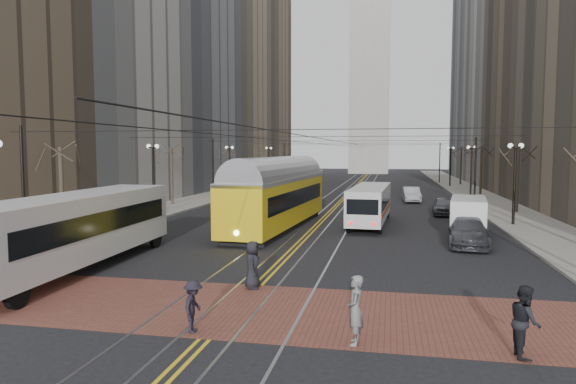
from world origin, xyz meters
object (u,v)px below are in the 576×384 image
at_px(clock_tower, 371,17).
at_px(rear_bus, 370,206).
at_px(cargo_van, 468,217).
at_px(sedan_silver, 411,195).
at_px(sedan_parked, 468,232).
at_px(pedestrian_b, 355,310).
at_px(sedan_grey, 444,206).
at_px(streetcar, 278,201).
at_px(pedestrian_d, 193,306).
at_px(pedestrian_a, 252,265).
at_px(pedestrian_c, 525,321).
at_px(transit_bus, 76,233).

xyz_separation_m(clock_tower, rear_bus, (3.71, -85.10, -34.57)).
xyz_separation_m(cargo_van, sedan_silver, (-2.73, 20.79, -0.41)).
height_order(sedan_parked, pedestrian_b, pedestrian_b).
bearing_deg(rear_bus, pedestrian_b, -85.76).
height_order(sedan_grey, pedestrian_b, pedestrian_b).
xyz_separation_m(clock_tower, streetcar, (-2.50, -87.96, -34.07)).
bearing_deg(pedestrian_d, sedan_grey, -21.50).
bearing_deg(rear_bus, sedan_silver, 81.33).
height_order(clock_tower, pedestrian_a, clock_tower).
bearing_deg(pedestrian_a, sedan_parked, -51.47).
relative_size(rear_bus, pedestrian_c, 5.63).
height_order(sedan_grey, pedestrian_c, pedestrian_c).
bearing_deg(clock_tower, pedestrian_b, -87.77).
height_order(sedan_grey, sedan_silver, sedan_silver).
distance_m(streetcar, cargo_van, 12.54).
relative_size(streetcar, sedan_silver, 3.41).
height_order(clock_tower, sedan_grey, clock_tower).
bearing_deg(pedestrian_a, pedestrian_d, 164.15).
height_order(rear_bus, sedan_silver, rear_bus).
height_order(sedan_silver, pedestrian_b, pedestrian_b).
bearing_deg(sedan_grey, pedestrian_d, -105.56).
xyz_separation_m(cargo_van, pedestrian_b, (-5.77, -19.91, -0.21)).
height_order(rear_bus, pedestrian_d, rear_bus).
distance_m(streetcar, pedestrian_d, 20.66).
bearing_deg(pedestrian_c, cargo_van, -5.20).
bearing_deg(pedestrian_d, rear_bus, -13.34).
xyz_separation_m(sedan_silver, sedan_parked, (2.23, -24.55, -0.01)).
xyz_separation_m(pedestrian_a, pedestrian_c, (8.71, -5.00, 0.01)).
relative_size(clock_tower, pedestrian_c, 34.93).
bearing_deg(sedan_silver, rear_bus, -104.93).
relative_size(transit_bus, pedestrian_a, 7.29).
distance_m(transit_bus, sedan_grey, 29.80).
relative_size(sedan_silver, pedestrian_d, 3.03).
bearing_deg(rear_bus, pedestrian_a, -98.67).
bearing_deg(cargo_van, sedan_grey, 100.68).
height_order(sedan_grey, sedan_parked, sedan_parked).
distance_m(streetcar, sedan_grey, 15.38).
height_order(clock_tower, pedestrian_c, clock_tower).
bearing_deg(pedestrian_c, rear_bus, 10.62).
bearing_deg(clock_tower, transit_bus, -94.87).
height_order(clock_tower, pedestrian_d, clock_tower).
height_order(clock_tower, sedan_parked, clock_tower).
relative_size(transit_bus, cargo_van, 2.54).
height_order(transit_bus, rear_bus, transit_bus).
xyz_separation_m(streetcar, sedan_silver, (9.77, 20.17, -1.11)).
xyz_separation_m(rear_bus, sedan_silver, (3.56, 17.31, -0.61)).
relative_size(clock_tower, streetcar, 4.12).
bearing_deg(pedestrian_a, transit_bus, 69.32).
bearing_deg(sedan_parked, rear_bus, 134.28).
bearing_deg(pedestrian_b, sedan_grey, 167.80).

